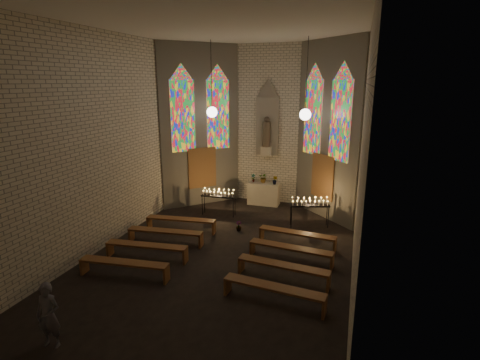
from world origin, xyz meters
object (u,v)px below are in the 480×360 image
at_px(altar, 264,194).
at_px(votive_stand_right, 310,203).
at_px(aisle_flower_pot, 239,226).
at_px(votive_stand_left, 218,194).
at_px(visitor, 49,315).

height_order(altar, votive_stand_right, votive_stand_right).
xyz_separation_m(altar, aisle_flower_pot, (-0.12, -3.33, -0.32)).
height_order(altar, aisle_flower_pot, altar).
height_order(votive_stand_left, votive_stand_right, votive_stand_right).
relative_size(altar, votive_stand_left, 0.96).
bearing_deg(visitor, altar, 71.34).
bearing_deg(altar, votive_stand_left, -126.48).
xyz_separation_m(altar, votive_stand_left, (-1.44, -1.95, 0.41)).
bearing_deg(votive_stand_right, votive_stand_left, 161.08).
relative_size(aisle_flower_pot, votive_stand_left, 0.25).
relative_size(votive_stand_left, votive_stand_right, 0.95).
bearing_deg(visitor, aisle_flower_pot, 67.52).
relative_size(votive_stand_right, visitor, 1.06).
relative_size(votive_stand_left, visitor, 1.01).
relative_size(altar, aisle_flower_pot, 3.81).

